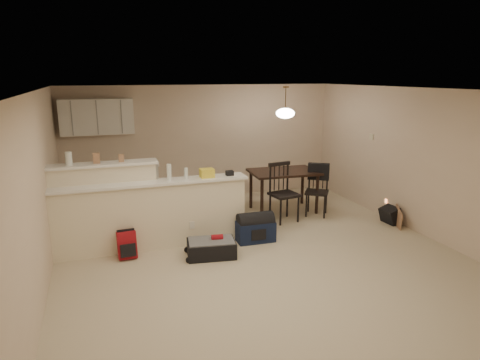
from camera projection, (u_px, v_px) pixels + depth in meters
name	position (u px, v px, depth m)	size (l,w,h in m)	color
room	(262.00, 177.00, 6.26)	(7.00, 7.02, 2.50)	#C0B194
breakfast_bar	(135.00, 211.00, 6.76)	(3.08, 0.58, 1.39)	beige
upper_cabinets	(97.00, 117.00, 8.46)	(1.40, 0.34, 0.70)	white
kitchen_counter	(113.00, 188.00, 8.75)	(1.80, 0.60, 0.90)	white
thermostat	(371.00, 137.00, 8.57)	(0.02, 0.12, 0.12)	beige
jar	(69.00, 159.00, 6.39)	(0.10, 0.10, 0.20)	silver
cereal_box	(96.00, 158.00, 6.52)	(0.10, 0.07, 0.16)	#A47655
small_box	(121.00, 158.00, 6.64)	(0.08, 0.06, 0.12)	#A47655
bottle_a	(169.00, 172.00, 6.71)	(0.07, 0.07, 0.26)	silver
bottle_b	(186.00, 173.00, 6.81)	(0.06, 0.06, 0.18)	silver
bag_lump	(207.00, 173.00, 6.92)	(0.22, 0.18, 0.14)	#A47655
pouch	(230.00, 173.00, 7.05)	(0.12, 0.10, 0.08)	#A47655
dining_table	(284.00, 176.00, 8.59)	(1.38, 0.96, 0.83)	black
pendant_lamp	(285.00, 113.00, 8.29)	(0.36, 0.36, 0.62)	brown
dining_chair_near	(284.00, 193.00, 8.02)	(0.48, 0.46, 1.11)	black
dining_chair_far	(317.00, 191.00, 8.37)	(0.43, 0.41, 0.99)	black
suitcase	(211.00, 249.00, 6.54)	(0.72, 0.47, 0.24)	black
red_backpack	(127.00, 245.00, 6.46)	(0.28, 0.17, 0.41)	maroon
navy_duffel	(255.00, 231.00, 7.13)	(0.63, 0.34, 0.34)	#121C3A
black_daypack	(391.00, 215.00, 7.99)	(0.34, 0.24, 0.30)	black
cardboard_sheet	(398.00, 218.00, 7.79)	(0.45, 0.02, 0.34)	#A47655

